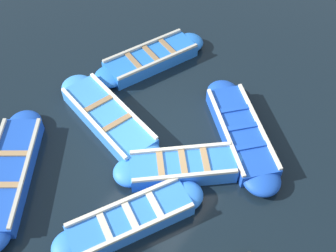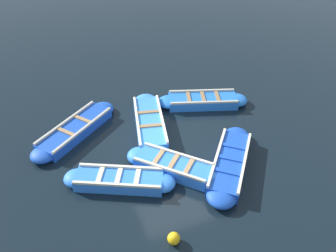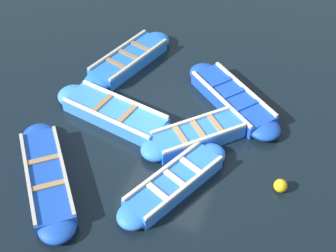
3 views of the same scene
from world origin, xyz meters
TOP-DOWN VIEW (x-y plane):
  - ground_plane at (0.00, 0.00)m, footprint 120.00×120.00m
  - boat_far_corner at (-1.45, 1.32)m, footprint 2.93×3.31m
  - boat_broadside at (0.22, 0.83)m, footprint 2.69×2.73m
  - boat_drifting at (0.18, -1.47)m, footprint 1.67×3.84m
  - boat_outer_left at (1.87, 0.76)m, footprint 3.25×2.06m
  - boat_end_of_row at (-2.20, -2.08)m, footprint 3.57×1.90m
  - boat_stern_in at (2.68, -2.08)m, footprint 3.44×2.95m
  - buoy_orange_near at (1.12, 3.08)m, footprint 0.32×0.32m

SIDE VIEW (x-z plane):
  - ground_plane at x=0.00m, z-range 0.00..0.00m
  - buoy_orange_near at x=1.12m, z-range 0.00..0.32m
  - boat_stern_in at x=2.68m, z-range -0.03..0.38m
  - boat_outer_left at x=1.87m, z-range -0.03..0.39m
  - boat_end_of_row at x=-2.20m, z-range -0.03..0.39m
  - boat_far_corner at x=-1.45m, z-range -0.03..0.40m
  - boat_drifting at x=0.18m, z-range -0.03..0.41m
  - boat_broadside at x=0.22m, z-range -0.03..0.42m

